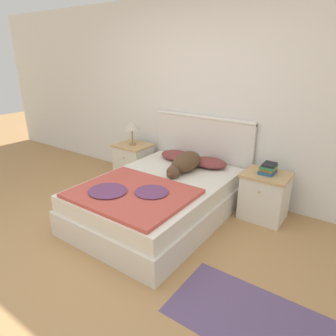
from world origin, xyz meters
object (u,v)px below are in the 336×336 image
(table_lamp, at_px, (132,126))
(bed, at_px, (158,200))
(pillow_right, at_px, (209,163))
(book_stack, at_px, (268,168))
(pillow_left, at_px, (177,155))
(nightstand_right, at_px, (264,196))
(nightstand_left, at_px, (134,162))
(dog, at_px, (185,163))

(table_lamp, bearing_deg, bed, -34.82)
(bed, height_order, table_lamp, table_lamp)
(pillow_right, bearing_deg, book_stack, -1.83)
(pillow_left, relative_size, book_stack, 2.04)
(nightstand_right, relative_size, book_stack, 2.46)
(nightstand_left, relative_size, book_stack, 2.46)
(nightstand_right, distance_m, table_lamp, 2.11)
(nightstand_left, distance_m, pillow_right, 1.30)
(book_stack, bearing_deg, nightstand_right, -85.26)
(bed, distance_m, table_lamp, 1.39)
(dog, xyz_separation_m, table_lamp, (-1.11, 0.27, 0.27))
(bed, relative_size, dog, 2.68)
(nightstand_right, xyz_separation_m, book_stack, (-0.00, 0.02, 0.34))
(bed, relative_size, nightstand_left, 3.50)
(table_lamp, bearing_deg, nightstand_left, 90.00)
(nightstand_right, bearing_deg, bed, -144.89)
(bed, bearing_deg, pillow_right, 71.61)
(nightstand_left, relative_size, table_lamp, 1.53)
(dog, bearing_deg, nightstand_right, 16.62)
(pillow_left, bearing_deg, bed, -71.61)
(nightstand_right, bearing_deg, dog, -163.38)
(dog, xyz_separation_m, book_stack, (0.93, 0.30, 0.04))
(dog, bearing_deg, pillow_right, 63.05)
(bed, distance_m, dog, 0.57)
(nightstand_left, distance_m, pillow_left, 0.80)
(nightstand_right, bearing_deg, pillow_right, 176.37)
(book_stack, bearing_deg, table_lamp, -179.10)
(bed, relative_size, book_stack, 8.61)
(dog, bearing_deg, bed, -101.40)
(pillow_right, xyz_separation_m, book_stack, (0.76, -0.02, 0.09))
(pillow_right, distance_m, book_stack, 0.77)
(bed, distance_m, pillow_right, 0.86)
(table_lamp, bearing_deg, pillow_left, 4.21)
(pillow_right, xyz_separation_m, dog, (-0.17, -0.33, 0.06))
(pillow_left, xyz_separation_m, pillow_right, (0.51, 0.00, 0.00))
(pillow_right, bearing_deg, bed, -108.39)
(bed, relative_size, table_lamp, 5.36)
(pillow_right, distance_m, table_lamp, 1.31)
(dog, relative_size, book_stack, 3.21)
(pillow_left, distance_m, dog, 0.48)
(bed, bearing_deg, dog, 78.60)
(nightstand_left, bearing_deg, pillow_right, 2.18)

